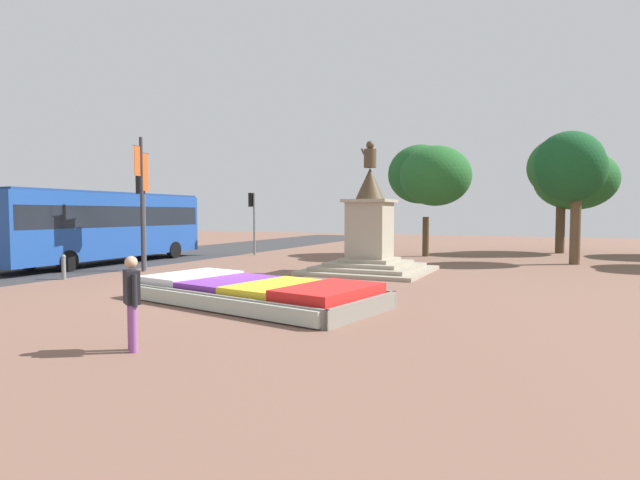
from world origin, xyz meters
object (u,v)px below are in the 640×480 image
at_px(statue_monument, 370,240).
at_px(kerb_bollard_mid_b, 64,266).
at_px(flower_planter, 253,292).
at_px(pedestrian_with_handbag, 132,296).
at_px(city_bus, 104,223).
at_px(traffic_light_mid_block, 142,205).
at_px(traffic_light_far_corner, 253,212).
at_px(banner_pole, 142,198).

relative_size(statue_monument, kerb_bollard_mid_b, 5.84).
height_order(flower_planter, statue_monument, statue_monument).
bearing_deg(pedestrian_with_handbag, statue_monument, 90.66).
bearing_deg(city_bus, traffic_light_mid_block, -18.35).
bearing_deg(flower_planter, traffic_light_far_corner, 122.71).
relative_size(banner_pole, city_bus, 0.49).
xyz_separation_m(city_bus, pedestrian_with_handbag, (12.78, -10.75, -0.98)).
bearing_deg(banner_pole, kerb_bollard_mid_b, -103.17).
xyz_separation_m(traffic_light_far_corner, banner_pole, (0.24, -8.81, 0.53)).
height_order(traffic_light_mid_block, banner_pole, banner_pole).
xyz_separation_m(flower_planter, kerb_bollard_mid_b, (-8.89, 1.09, 0.20)).
bearing_deg(city_bus, pedestrian_with_handbag, -40.07).
distance_m(traffic_light_mid_block, banner_pole, 0.58).
bearing_deg(statue_monument, kerb_bollard_mid_b, -143.46).
bearing_deg(kerb_bollard_mid_b, city_bus, 124.39).
height_order(statue_monument, traffic_light_mid_block, statue_monument).
bearing_deg(pedestrian_with_handbag, kerb_bollard_mid_b, 147.77).
relative_size(traffic_light_far_corner, banner_pole, 0.65).
distance_m(flower_planter, banner_pole, 9.60).
relative_size(city_bus, pedestrian_with_handbag, 6.70).
relative_size(traffic_light_mid_block, kerb_bollard_mid_b, 4.40).
distance_m(flower_planter, traffic_light_mid_block, 9.99).
xyz_separation_m(traffic_light_far_corner, pedestrian_with_handbag, (9.04, -17.98, -1.54)).
relative_size(statue_monument, traffic_light_mid_block, 1.33).
bearing_deg(city_bus, traffic_light_far_corner, 62.66).
bearing_deg(traffic_light_mid_block, statue_monument, 20.85).
distance_m(statue_monument, kerb_bollard_mid_b, 11.72).
bearing_deg(city_bus, flower_planter, -25.66).
bearing_deg(city_bus, banner_pole, -21.52).
xyz_separation_m(traffic_light_mid_block, city_bus, (-3.63, 1.20, -0.81)).
distance_m(banner_pole, city_bus, 4.42).
xyz_separation_m(flower_planter, traffic_light_mid_block, (-8.50, 4.62, 2.48)).
distance_m(flower_planter, statue_monument, 8.13).
bearing_deg(pedestrian_with_handbag, traffic_light_far_corner, 116.68).
distance_m(traffic_light_mid_block, kerb_bollard_mid_b, 4.22).
distance_m(flower_planter, pedestrian_with_handbag, 5.01).
bearing_deg(traffic_light_far_corner, traffic_light_mid_block, -90.75).
height_order(traffic_light_mid_block, kerb_bollard_mid_b, traffic_light_mid_block).
relative_size(flower_planter, city_bus, 0.67).
height_order(city_bus, pedestrian_with_handbag, city_bus).
bearing_deg(traffic_light_mid_block, flower_planter, -28.54).
relative_size(banner_pole, kerb_bollard_mid_b, 6.04).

